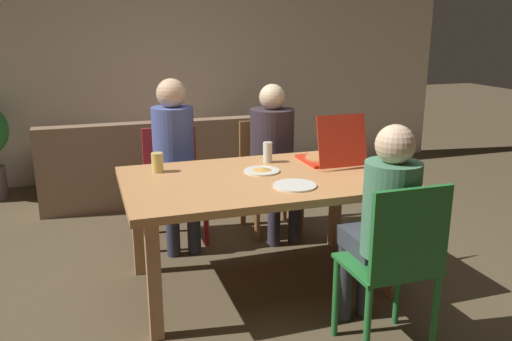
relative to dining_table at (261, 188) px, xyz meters
name	(u,v)px	position (x,y,z in m)	size (l,w,h in m)	color
ground_plane	(261,283)	(0.00, 0.00, -0.67)	(20.00, 20.00, 0.00)	brown
back_wall	(177,53)	(0.00, 2.93, 0.70)	(6.56, 0.12, 2.74)	beige
dining_table	(261,188)	(0.00, 0.00, 0.00)	(1.72, 1.06, 0.75)	tan
chair_0	(268,171)	(0.39, 0.96, -0.18)	(0.44, 0.45, 0.91)	#966230
person_0	(274,147)	(0.39, 0.83, 0.06)	(0.35, 0.53, 1.23)	#363041
chair_1	(397,259)	(0.39, -0.96, -0.12)	(0.44, 0.39, 0.95)	#257030
person_1	(382,218)	(0.39, -0.80, 0.04)	(0.28, 0.50, 1.21)	#373B43
chair_2	(173,177)	(-0.40, 1.02, -0.17)	(0.45, 0.45, 0.88)	red
person_2	(175,149)	(-0.40, 0.88, 0.09)	(0.32, 0.51, 1.29)	#2D3146
pizza_box_0	(330,155)	(0.57, 0.18, 0.13)	(0.35, 0.43, 0.36)	red
plate_0	(295,185)	(0.12, -0.26, 0.09)	(0.26, 0.26, 0.01)	white
plate_1	(386,179)	(0.70, -0.33, 0.09)	(0.25, 0.25, 0.03)	white
plate_2	(262,170)	(0.04, 0.10, 0.09)	(0.23, 0.23, 0.03)	white
drinking_glass_0	(268,152)	(0.16, 0.32, 0.15)	(0.06, 0.06, 0.14)	silver
drinking_glass_1	(157,163)	(-0.61, 0.31, 0.14)	(0.08, 0.08, 0.13)	#DEC862
couch	(147,168)	(-0.48, 2.15, -0.39)	(2.01, 0.92, 0.81)	#8C6D52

